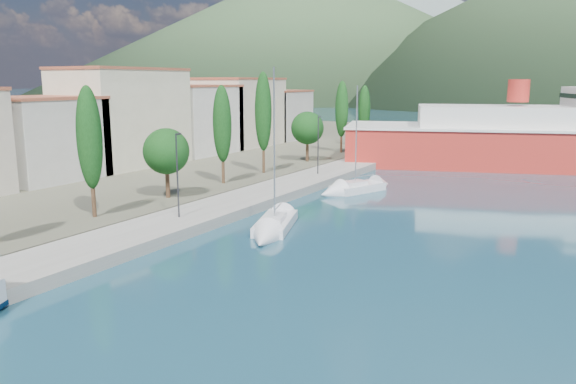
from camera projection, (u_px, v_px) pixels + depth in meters
The scene contains 8 objects.
ground at pixel (520, 128), 126.88m from camera, with size 1400.00×1400.00×0.00m, color #1D4658.
quay at pixel (268, 194), 51.12m from camera, with size 5.00×88.00×0.80m, color gray.
land_strip at pixel (74, 155), 78.13m from camera, with size 70.00×148.00×0.70m, color #565644.
town_buildings at pixel (158, 121), 70.59m from camera, with size 9.20×69.20×11.30m.
tree_row at pixel (252, 127), 58.18m from camera, with size 4.02×62.47×10.78m.
lamp_posts at pixel (178, 172), 40.05m from camera, with size 0.15×45.19×6.06m.
sailboat_near at pixel (270, 231), 38.72m from camera, with size 4.99×8.81×12.31m.
sailboat_mid at pixel (344, 191), 53.04m from camera, with size 4.98×7.85×11.02m.
Camera 1 is at (17.47, -16.59, 10.48)m, focal length 35.00 mm.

